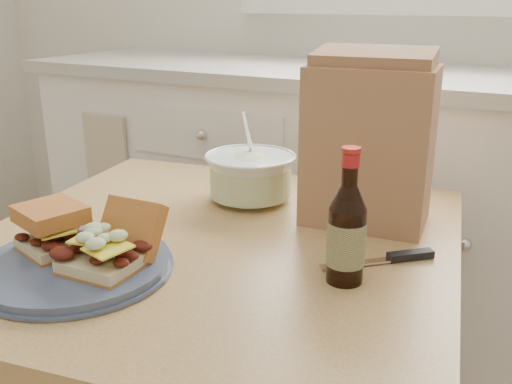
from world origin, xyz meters
The scene contains 9 objects.
cabinet_run centered at (0.00, 1.70, 0.47)m, with size 2.50×0.64×0.94m.
dining_table centered at (-0.07, 0.77, 0.62)m, with size 1.00×1.00×0.73m.
plate centered at (-0.20, 0.55, 0.74)m, with size 0.31×0.31×0.02m, color #43506D.
sandwich_left centered at (-0.26, 0.57, 0.79)m, with size 0.13×0.12×0.08m.
sandwich_right centered at (-0.13, 0.57, 0.78)m, with size 0.12×0.16×0.10m.
coleslaw_bowl centered at (-0.11, 0.99, 0.78)m, with size 0.20×0.20×0.20m.
beer_bottle centered at (0.20, 0.73, 0.81)m, with size 0.06×0.06×0.22m.
knife centered at (0.26, 0.84, 0.73)m, with size 0.16×0.15×0.01m.
paper_bag centered at (0.15, 0.99, 0.88)m, with size 0.23×0.15×0.31m, color #A97551.
Camera 1 is at (0.46, -0.05, 1.15)m, focal length 40.00 mm.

